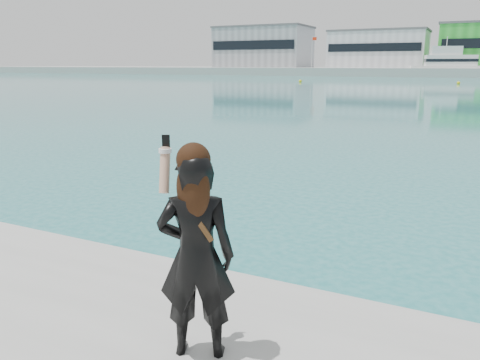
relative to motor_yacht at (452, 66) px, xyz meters
The scene contains 8 objects.
far_quay 14.99m from the motor_yacht, 77.33° to the left, with size 320.00×40.00×2.00m, color #9E9E99.
warehouse_grey_left 53.48m from the motor_yacht, 166.38° to the left, with size 26.52×16.36×11.50m.
warehouse_white 22.93m from the motor_yacht, 146.22° to the left, with size 24.48×15.35×9.50m.
flagpole_left 35.31m from the motor_yacht, behind, with size 1.28×0.16×8.00m.
motor_yacht is the anchor object (origin of this frame).
buoy_far 48.38m from the motor_yacht, 115.61° to the right, with size 0.50×0.50×0.50m, color yellow.
buoy_extra 40.57m from the motor_yacht, 86.14° to the right, with size 0.50×0.50×0.50m, color yellow.
woman 115.85m from the motor_yacht, 88.47° to the right, with size 0.65×0.55×1.59m.
Camera 1 is at (1.43, -2.96, 2.87)m, focal length 35.00 mm.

